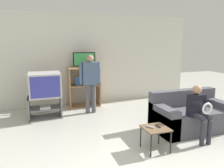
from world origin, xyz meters
TOP-DOWN VIEW (x-y plane):
  - wall_back at (0.00, 4.19)m, footprint 6.40×0.06m
  - tv_stand at (-1.35, 3.22)m, footprint 0.77×0.50m
  - television_main at (-1.32, 3.23)m, footprint 0.73×0.68m
  - media_shelf at (-0.25, 3.87)m, footprint 0.87×0.49m
  - television_flat at (-0.22, 3.86)m, footprint 0.62×0.20m
  - snack_table at (0.32, 0.88)m, footprint 0.41×0.41m
  - remote_control_black at (0.38, 0.91)m, footprint 0.05×0.15m
  - remote_control_white at (0.23, 0.91)m, footprint 0.11×0.14m
  - couch at (1.49, 1.46)m, footprint 1.58×0.85m
  - person_standing_adult at (-0.22, 3.19)m, footprint 0.53×0.20m
  - person_seated_child at (1.26, 0.98)m, footprint 0.33×0.43m

SIDE VIEW (x-z plane):
  - tv_stand at x=-1.35m, z-range 0.00..0.52m
  - couch at x=1.49m, z-range -0.11..0.67m
  - snack_table at x=0.32m, z-range 0.15..0.54m
  - remote_control_black at x=0.38m, z-range 0.40..0.42m
  - remote_control_white at x=0.23m, z-range 0.40..0.42m
  - media_shelf at x=-0.25m, z-range 0.01..1.12m
  - person_seated_child at x=1.26m, z-range 0.10..1.12m
  - television_main at x=-1.32m, z-range 0.52..1.08m
  - person_standing_adult at x=-0.22m, z-range 0.15..1.64m
  - wall_back at x=0.00m, z-range 0.00..2.60m
  - television_flat at x=-0.22m, z-range 1.09..1.51m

